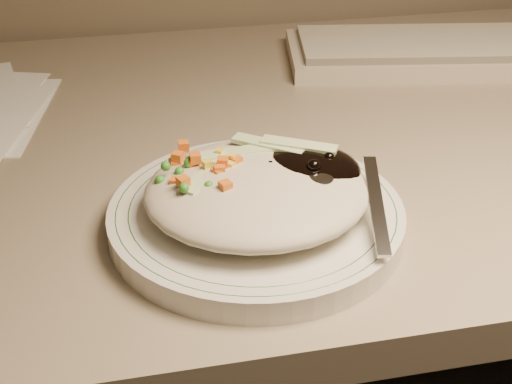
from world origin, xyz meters
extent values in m
cube|color=#7E705B|center=(0.00, 1.38, 0.72)|extent=(1.40, 0.70, 0.04)
cylinder|color=silver|center=(-0.05, 1.19, 0.75)|extent=(0.26, 0.26, 0.02)
torus|color=#144723|center=(-0.05, 1.19, 0.76)|extent=(0.24, 0.24, 0.00)
torus|color=#144723|center=(-0.05, 1.19, 0.76)|extent=(0.22, 0.22, 0.00)
ellipsoid|color=#B8AD95|center=(-0.05, 1.18, 0.78)|extent=(0.19, 0.18, 0.04)
ellipsoid|color=black|center=(0.00, 1.20, 0.79)|extent=(0.10, 0.09, 0.03)
ellipsoid|color=orange|center=(-0.09, 1.20, 0.78)|extent=(0.08, 0.08, 0.02)
sphere|color=black|center=(-0.03, 1.20, 0.79)|extent=(0.01, 0.01, 0.01)
sphere|color=black|center=(-0.01, 1.20, 0.79)|extent=(0.01, 0.01, 0.01)
sphere|color=black|center=(0.02, 1.19, 0.80)|extent=(0.01, 0.01, 0.01)
sphere|color=black|center=(0.01, 1.21, 0.79)|extent=(0.01, 0.01, 0.01)
sphere|color=black|center=(0.00, 1.18, 0.80)|extent=(0.01, 0.01, 0.01)
sphere|color=black|center=(-0.01, 1.20, 0.79)|extent=(0.01, 0.01, 0.01)
sphere|color=black|center=(0.00, 1.21, 0.79)|extent=(0.01, 0.01, 0.01)
cube|color=orange|center=(-0.10, 1.21, 0.80)|extent=(0.01, 0.01, 0.01)
cube|color=orange|center=(-0.08, 1.19, 0.79)|extent=(0.01, 0.01, 0.01)
cube|color=orange|center=(-0.11, 1.22, 0.80)|extent=(0.01, 0.01, 0.01)
cube|color=orange|center=(-0.08, 1.20, 0.80)|extent=(0.01, 0.01, 0.01)
cube|color=orange|center=(-0.08, 1.19, 0.80)|extent=(0.01, 0.01, 0.01)
cube|color=orange|center=(-0.11, 1.23, 0.79)|extent=(0.01, 0.01, 0.01)
cube|color=orange|center=(-0.10, 1.21, 0.80)|extent=(0.01, 0.01, 0.01)
cube|color=orange|center=(-0.08, 1.19, 0.80)|extent=(0.01, 0.01, 0.01)
cube|color=orange|center=(-0.06, 1.20, 0.80)|extent=(0.01, 0.01, 0.01)
cube|color=orange|center=(-0.10, 1.23, 0.80)|extent=(0.01, 0.01, 0.01)
cube|color=orange|center=(-0.11, 1.18, 0.80)|extent=(0.01, 0.01, 0.01)
cube|color=orange|center=(-0.08, 1.16, 0.80)|extent=(0.01, 0.01, 0.01)
cube|color=orange|center=(-0.12, 1.19, 0.79)|extent=(0.01, 0.01, 0.01)
cube|color=orange|center=(-0.11, 1.22, 0.79)|extent=(0.01, 0.01, 0.01)
sphere|color=#388C28|center=(-0.08, 1.20, 0.80)|extent=(0.01, 0.01, 0.01)
sphere|color=#388C28|center=(-0.11, 1.17, 0.80)|extent=(0.01, 0.01, 0.01)
sphere|color=#388C28|center=(-0.11, 1.20, 0.80)|extent=(0.01, 0.01, 0.01)
sphere|color=#388C28|center=(-0.12, 1.20, 0.80)|extent=(0.01, 0.01, 0.01)
sphere|color=#388C28|center=(-0.08, 1.21, 0.79)|extent=(0.01, 0.01, 0.01)
sphere|color=#388C28|center=(-0.08, 1.18, 0.79)|extent=(0.01, 0.01, 0.01)
sphere|color=#388C28|center=(-0.09, 1.20, 0.79)|extent=(0.01, 0.01, 0.01)
sphere|color=#388C28|center=(-0.10, 1.18, 0.79)|extent=(0.01, 0.01, 0.01)
sphere|color=#388C28|center=(-0.13, 1.20, 0.79)|extent=(0.01, 0.01, 0.01)
sphere|color=#388C28|center=(-0.10, 1.21, 0.80)|extent=(0.01, 0.01, 0.01)
sphere|color=#388C28|center=(-0.10, 1.21, 0.80)|extent=(0.01, 0.01, 0.01)
sphere|color=#388C28|center=(-0.11, 1.19, 0.79)|extent=(0.01, 0.01, 0.01)
sphere|color=#388C28|center=(-0.09, 1.17, 0.80)|extent=(0.01, 0.01, 0.01)
sphere|color=#388C28|center=(-0.06, 1.22, 0.79)|extent=(0.01, 0.01, 0.01)
cube|color=yellow|center=(-0.08, 1.21, 0.79)|extent=(0.01, 0.01, 0.01)
cube|color=yellow|center=(-0.07, 1.20, 0.80)|extent=(0.01, 0.01, 0.01)
cube|color=yellow|center=(-0.09, 1.21, 0.79)|extent=(0.01, 0.01, 0.01)
cube|color=yellow|center=(-0.09, 1.20, 0.80)|extent=(0.01, 0.01, 0.01)
cube|color=yellow|center=(-0.09, 1.20, 0.79)|extent=(0.01, 0.01, 0.01)
cube|color=yellow|center=(-0.07, 1.21, 0.80)|extent=(0.01, 0.01, 0.01)
cube|color=yellow|center=(-0.07, 1.22, 0.80)|extent=(0.01, 0.01, 0.01)
cube|color=yellow|center=(-0.09, 1.19, 0.79)|extent=(0.01, 0.01, 0.01)
cube|color=#B2D18C|center=(-0.06, 1.22, 0.80)|extent=(0.07, 0.02, 0.00)
cube|color=#B2D18C|center=(-0.03, 1.23, 0.80)|extent=(0.06, 0.05, 0.00)
cube|color=#B2D18C|center=(-0.09, 1.19, 0.80)|extent=(0.06, 0.06, 0.00)
cube|color=#B2D18C|center=(0.00, 1.22, 0.80)|extent=(0.07, 0.05, 0.00)
cube|color=#B2D18C|center=(-0.04, 1.18, 0.79)|extent=(0.07, 0.03, 0.00)
ellipsoid|color=silver|center=(0.00, 1.18, 0.79)|extent=(0.04, 0.05, 0.01)
cube|color=silver|center=(0.04, 1.14, 0.78)|extent=(0.04, 0.11, 0.03)
cube|color=#B9AC98|center=(0.29, 1.53, 0.75)|extent=(0.46, 0.23, 0.02)
cube|color=beige|center=(0.29, 1.53, 0.77)|extent=(0.43, 0.20, 0.01)
camera|label=1|loc=(-0.16, 0.68, 1.09)|focal=50.00mm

